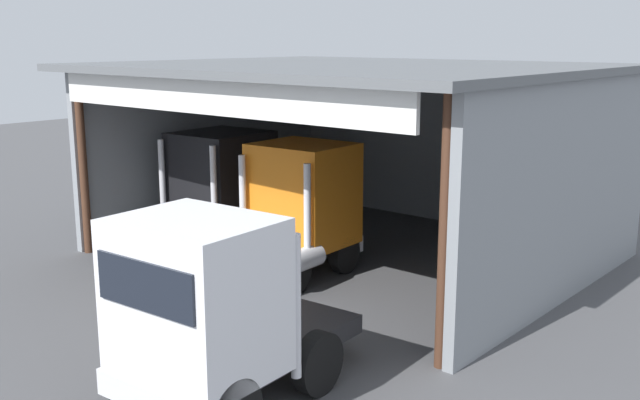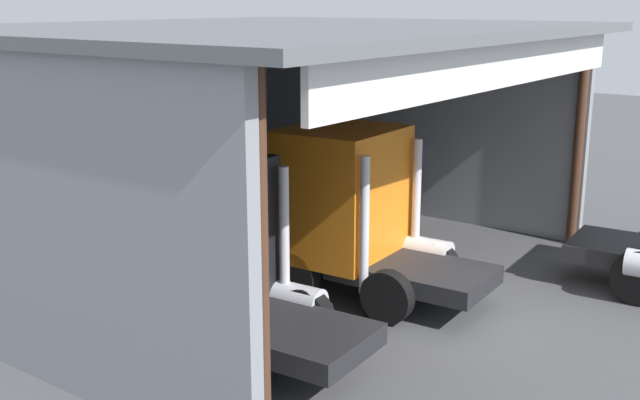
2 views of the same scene
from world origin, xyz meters
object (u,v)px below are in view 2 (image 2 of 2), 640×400
Objects in this scene: truck_orange_left_bay at (352,209)px; tool_cart at (238,194)px; oil_drum at (252,191)px; truck_black_center_left_bay at (194,251)px.

truck_orange_left_bay reaches higher than tool_cart.
truck_orange_left_bay is 4.84× the size of oil_drum.
tool_cart reaches higher than oil_drum.
tool_cart is at bearing 58.57° from truck_orange_left_bay.
oil_drum is 0.66m from tool_cart.
truck_black_center_left_bay reaches higher than oil_drum.
truck_orange_left_bay reaches higher than oil_drum.
truck_black_center_left_bay is at bearing -142.29° from tool_cart.
oil_drum is 0.94× the size of tool_cart.
truck_orange_left_bay is 7.70m from oil_drum.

